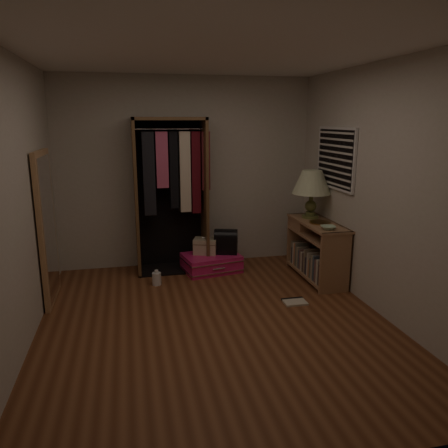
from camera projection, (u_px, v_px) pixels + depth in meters
The scene contains 13 objects.
ground at pixel (216, 323), 4.45m from camera, with size 4.00×4.00×0.00m, color brown.
room_walls at pixel (222, 175), 4.15m from camera, with size 3.52×4.02×2.60m.
console_bookshelf at pixel (315, 248), 5.67m from camera, with size 0.42×1.12×0.75m.
open_wardrobe at pixel (172, 182), 5.80m from camera, with size 1.00×0.50×2.05m.
floor_mirror at pixel (47, 228), 4.84m from camera, with size 0.06×0.80×1.70m.
pink_suitcase at pixel (211, 263), 5.96m from camera, with size 0.84×0.67×0.23m.
train_case at pixel (205, 246), 5.95m from camera, with size 0.37×0.31×0.23m.
black_bag at pixel (226, 241), 5.96m from camera, with size 0.36×0.29×0.34m.
table_lamp at pixel (312, 183), 5.68m from camera, with size 0.53×0.53×0.63m.
brass_tray at pixel (320, 222), 5.49m from camera, with size 0.35×0.35×0.02m.
ceramic_bowl at pixel (328, 228), 5.17m from camera, with size 0.18×0.18×0.04m, color #A5C3A2.
white_jug at pixel (157, 278), 5.46m from camera, with size 0.14×0.14×0.19m.
floor_book at pixel (294, 301), 4.95m from camera, with size 0.26×0.21×0.02m.
Camera 1 is at (-0.80, -4.01, 2.02)m, focal length 35.00 mm.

